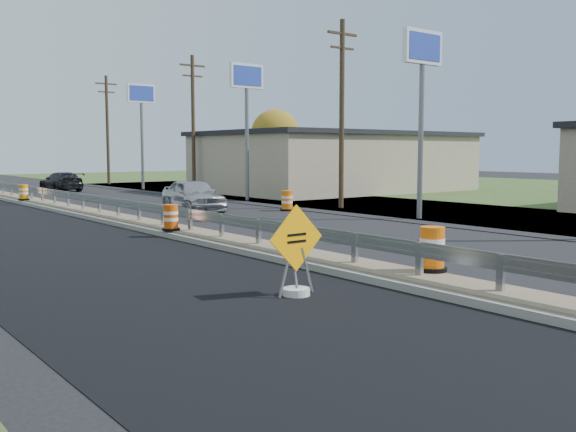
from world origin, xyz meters
TOP-DOWN VIEW (x-y plane):
  - ground at (0.00, 0.00)m, footprint 140.00×140.00m
  - grass_verge_far at (30.00, 10.00)m, footprint 40.00×120.00m
  - milled_overlay at (-4.40, 10.00)m, footprint 7.20×120.00m
  - median at (0.00, 8.00)m, footprint 1.60×55.00m
  - guardrail at (0.00, 9.00)m, footprint 0.10×46.15m
  - retail_building_near at (20.99, 20.00)m, footprint 18.50×12.50m
  - pylon_sign_south at (10.50, 3.00)m, footprint 2.20×0.30m
  - pylon_sign_mid at (10.50, 16.00)m, footprint 2.20×0.30m
  - pylon_sign_north at (10.50, 30.00)m, footprint 2.20×0.30m
  - utility_pole_smid at (11.50, 9.00)m, footprint 1.90×0.26m
  - utility_pole_nmid at (11.50, 24.00)m, footprint 1.90×0.26m
  - utility_pole_north at (11.50, 39.00)m, footprint 1.90×0.26m
  - tree_far_yellow at (26.00, 34.00)m, footprint 4.62×4.62m
  - caution_sign at (-2.74, -5.17)m, footprint 1.33×0.56m
  - barrel_median_near at (0.55, -5.88)m, footprint 0.68×0.68m
  - barrel_median_mid at (-0.55, 4.33)m, footprint 0.60×0.60m
  - barrel_median_far at (-0.55, 21.46)m, footprint 0.59×0.59m
  - barrel_shoulder_near at (8.48, 9.58)m, footprint 0.67×0.67m
  - car_silver at (4.64, 11.99)m, footprint 2.44×4.84m
  - car_dark_far at (5.03, 32.04)m, footprint 2.06×4.82m

SIDE VIEW (x-z plane):
  - ground at x=0.00m, z-range 0.00..0.00m
  - milled_overlay at x=-4.40m, z-range 0.00..0.01m
  - grass_verge_far at x=30.00m, z-range 0.00..0.03m
  - median at x=0.00m, z-range 0.00..0.23m
  - caution_sign at x=-2.74m, z-range -0.45..1.38m
  - barrel_shoulder_near at x=8.48m, z-range -0.02..0.96m
  - barrel_median_far at x=-0.55m, z-range 0.21..1.07m
  - barrel_median_mid at x=-0.55m, z-range 0.21..1.09m
  - car_dark_far at x=5.03m, z-range 0.00..1.38m
  - barrel_median_near at x=0.55m, z-range 0.21..1.20m
  - guardrail at x=0.00m, z-range 0.37..1.09m
  - car_silver at x=4.64m, z-range 0.00..1.58m
  - retail_building_near at x=20.99m, z-range 0.02..4.29m
  - tree_far_yellow at x=26.00m, z-range 1.11..7.97m
  - utility_pole_smid at x=11.50m, z-range 0.23..9.63m
  - utility_pole_nmid at x=11.50m, z-range 0.23..9.63m
  - utility_pole_north at x=11.50m, z-range 0.23..9.63m
  - pylon_sign_south at x=10.50m, z-range 2.53..10.43m
  - pylon_sign_mid at x=10.50m, z-range 2.53..10.43m
  - pylon_sign_north at x=10.50m, z-range 2.53..10.43m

